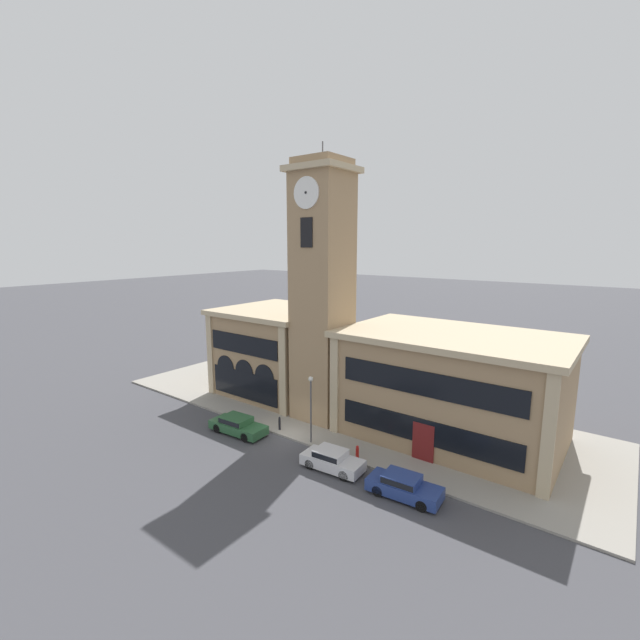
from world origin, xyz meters
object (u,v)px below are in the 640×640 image
at_px(parked_car_far, 403,486).
at_px(bollard, 280,423).
at_px(parked_car_mid, 332,459).
at_px(fire_hydrant, 357,452).
at_px(parked_car_near, 238,425).
at_px(street_lamp, 311,399).

bearing_deg(parked_car_far, bollard, 165.39).
distance_m(parked_car_mid, parked_car_far, 5.06).
bearing_deg(fire_hydrant, parked_car_near, -167.81).
bearing_deg(parked_car_near, parked_car_far, -3.99).
distance_m(parked_car_near, bollard, 3.23).
height_order(parked_car_mid, parked_car_far, parked_car_far).
distance_m(parked_car_near, parked_car_mid, 8.93).
height_order(parked_car_mid, fire_hydrant, parked_car_mid).
relative_size(bollard, fire_hydrant, 1.22).
xyz_separation_m(parked_car_near, fire_hydrant, (9.57, 2.07, -0.13)).
bearing_deg(parked_car_far, fire_hydrant, 150.96).
distance_m(parked_car_mid, fire_hydrant, 2.17).
height_order(bollard, fire_hydrant, bollard).
xyz_separation_m(parked_car_mid, street_lamp, (-3.28, 1.98, 2.79)).
xyz_separation_m(parked_car_near, street_lamp, (5.65, 1.98, 2.79)).
relative_size(parked_car_near, parked_car_far, 1.09).
distance_m(parked_car_near, street_lamp, 6.61).
bearing_deg(parked_car_mid, street_lamp, 144.94).
bearing_deg(street_lamp, fire_hydrant, 1.31).
relative_size(parked_car_mid, bollard, 3.95).
distance_m(parked_car_near, fire_hydrant, 9.79).
height_order(parked_car_far, fire_hydrant, parked_car_far).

